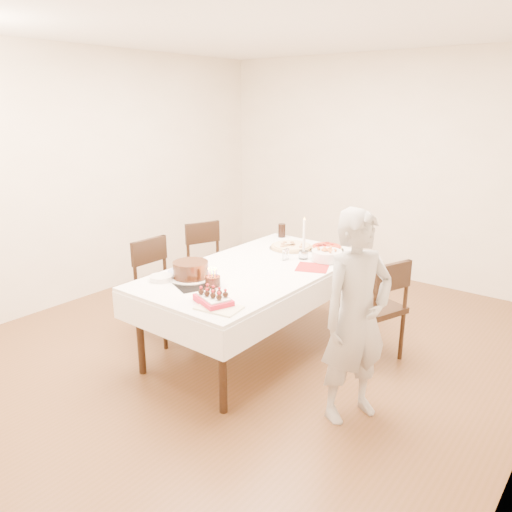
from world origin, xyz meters
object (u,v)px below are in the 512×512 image
Objects in this scene: chair_left_dessert at (165,290)px; pasta_bowl at (327,255)px; chair_right_savory at (373,307)px; chair_left_savory at (211,267)px; pizza_pepperoni at (327,248)px; layer_cake at (191,270)px; taper_candle at (304,238)px; cola_glass at (282,230)px; person at (356,317)px; pizza_white at (291,247)px; birthday_cake at (213,277)px; dining_table at (256,308)px; strawberry_box at (213,299)px.

pasta_bowl is (1.17, 0.89, 0.34)m from chair_left_dessert.
chair_left_savory reaches higher than chair_right_savory.
layer_cake is at bearing -107.99° from pizza_pepperoni.
taper_candle is 0.80m from cola_glass.
person is 10.34× the size of cola_glass.
pizza_pepperoni is at bearing -12.53° from cola_glass.
person is at bearing -41.08° from cola_glass.
pizza_white is 3.01× the size of cola_glass.
chair_left_savory reaches higher than birthday_cake.
pizza_white is 0.38m from taper_candle.
pasta_bowl is 1.90× the size of cola_glass.
dining_table is 7.50× the size of strawberry_box.
pizza_white is 1.32× the size of pizza_pepperoni.
chair_left_dessert is 0.63× the size of person.
chair_left_dessert is 2.56× the size of layer_cake.
birthday_cake is at bearing -5.10° from layer_cake.
dining_table is at bearing -103.77° from pizza_pepperoni.
pizza_white is at bearing -123.85° from chair_left_dessert.
person reaches higher than pasta_bowl.
taper_candle reaches higher than cola_glass.
chair_right_savory is 1.41m from birthday_cake.
pasta_bowl reaches higher than pizza_pepperoni.
chair_left_savory is 0.98× the size of chair_left_dessert.
pasta_bowl is 0.95× the size of strawberry_box.
pizza_white is 1.24m from birthday_cake.
person reaches higher than pizza_pepperoni.
birthday_cake is (-0.17, -1.04, -0.12)m from taper_candle.
pasta_bowl is at bearing -59.56° from pizza_pepperoni.
cola_glass is at bearing 178.71° from chair_right_savory.
pasta_bowl is (-0.51, 0.07, 0.35)m from chair_right_savory.
layer_cake is 1.27× the size of strawberry_box.
pizza_pepperoni is (-0.96, 1.24, 0.03)m from person.
chair_left_dessert is 1.59m from pizza_pepperoni.
pasta_bowl is 2.04× the size of birthday_cake.
pasta_bowl is (0.18, -0.30, 0.03)m from pizza_pepperoni.
pizza_pepperoni is at bearing 91.96° from strawberry_box.
chair_left_savory reaches higher than strawberry_box.
chair_right_savory is 2.10× the size of pizza_white.
person is 1.64m from pizza_white.
layer_cake is (-0.43, -1.01, -0.13)m from taper_candle.
chair_left_savory reaches higher than cola_glass.
person reaches higher than birthday_cake.
chair_left_dessert reaches higher than birthday_cake.
dining_table is 16.06× the size of birthday_cake.
chair_left_dessert is 3.25× the size of strawberry_box.
person is at bearing 25.59° from strawberry_box.
person is at bearing 5.97° from layer_cake.
pizza_white is 3.24× the size of birthday_cake.
cola_glass is 1.54m from layer_cake.
chair_left_savory is 1.76m from strawberry_box.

